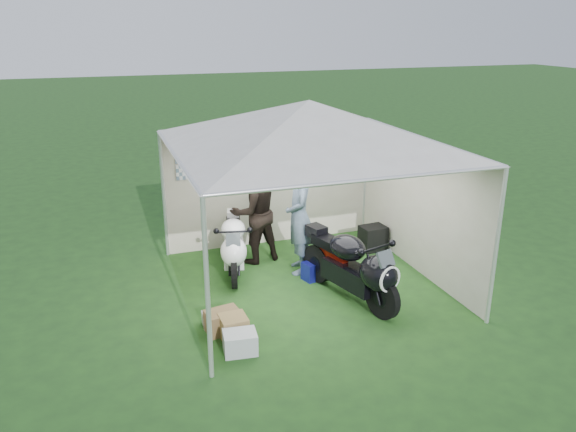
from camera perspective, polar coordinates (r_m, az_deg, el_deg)
name	(u,v)px	position (r m, az deg, el deg)	size (l,w,h in m)	color
ground	(307,284)	(9.31, 1.95, -6.93)	(80.00, 80.00, 0.00)	#1D3D18
canopy_tent	(308,128)	(8.53, 2.07, 8.91)	(5.66, 5.66, 3.00)	silver
motorcycle_white	(234,244)	(9.54, -5.54, -2.90)	(0.71, 1.88, 0.94)	black
motorcycle_black	(354,266)	(8.58, 6.74, -5.07)	(0.87, 2.09, 1.05)	black
paddock_stand	(315,270)	(9.44, 2.75, -5.51)	(0.41, 0.25, 0.31)	#2125C8
person_dark_jacket	(254,212)	(9.87, -3.47, 0.43)	(0.90, 0.70, 1.85)	black
person_blue_jacket	(300,216)	(9.42, 1.18, -0.05)	(0.72, 0.48, 1.99)	slate
equipment_box	(373,238)	(10.69, 8.62, -2.22)	(0.46, 0.37, 0.46)	black
crate_0	(240,342)	(7.50, -4.89, -12.68)	(0.43, 0.33, 0.29)	#B0B6BA
crate_1	(234,327)	(7.80, -5.55, -11.18)	(0.36, 0.36, 0.32)	olive
crate_2	(212,319)	(8.15, -7.71, -10.33)	(0.27, 0.23, 0.20)	#B5BBBE
crate_3	(223,321)	(7.97, -6.63, -10.56)	(0.46, 0.33, 0.31)	brown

